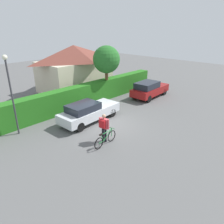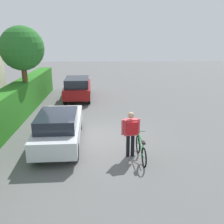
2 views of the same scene
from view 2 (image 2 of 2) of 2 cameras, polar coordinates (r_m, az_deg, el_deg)
The scene contains 6 objects.
ground_plane at distance 11.11m, azimuth -3.74°, elevation -5.60°, with size 60.00×60.00×0.00m, color #5A5A5A.
parked_car_near at distance 10.42m, azimuth -11.57°, elevation -3.21°, with size 4.59×1.82×1.40m.
parked_car_far at distance 17.38m, azimuth -7.61°, elevation 5.39°, with size 4.21×1.87×1.50m.
bicycle at distance 9.18m, azimuth 6.40°, elevation -8.26°, with size 1.74×0.50×0.86m.
person_rider at distance 9.08m, azimuth 4.20°, elevation -4.04°, with size 0.41×0.66×1.67m.
tree_kerbside at distance 14.58m, azimuth -19.28°, elevation 13.00°, with size 2.30×2.30×4.65m.
Camera 2 is at (-10.23, -0.43, 4.30)m, focal length 41.35 mm.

